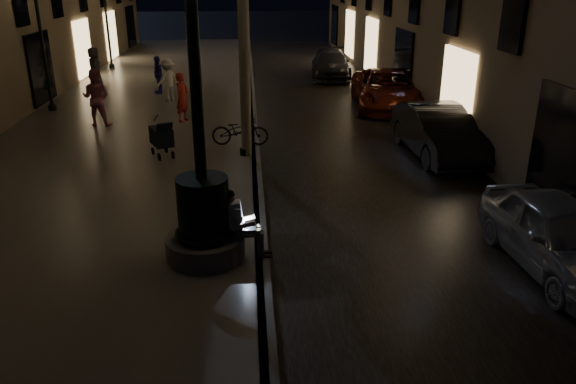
{
  "coord_description": "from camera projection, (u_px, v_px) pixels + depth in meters",
  "views": [
    {
      "loc": [
        -0.18,
        -7.01,
        4.93
      ],
      "look_at": [
        0.54,
        3.0,
        1.01
      ],
      "focal_mm": 35.0,
      "sensor_mm": 36.0,
      "label": 1
    }
  ],
  "objects": [
    {
      "name": "fountain_lamppost",
      "position": [
        203.0,
        205.0,
        9.67
      ],
      "size": [
        1.4,
        1.4,
        5.21
      ],
      "color": "#59595B",
      "rests_on": "promenade"
    },
    {
      "name": "lamp_left_c",
      "position": [
        105.0,
        8.0,
        28.94
      ],
      "size": [
        0.36,
        0.36,
        4.81
      ],
      "color": "black",
      "rests_on": "promenade"
    },
    {
      "name": "ground",
      "position": [
        253.0,
        106.0,
        22.25
      ],
      "size": [
        120.0,
        120.0,
        0.0
      ],
      "primitive_type": "plane",
      "color": "black",
      "rests_on": "ground"
    },
    {
      "name": "pedestrian_pink",
      "position": [
        96.0,
        97.0,
        18.34
      ],
      "size": [
        1.0,
        0.83,
        1.88
      ],
      "primitive_type": "imported",
      "rotation": [
        0.0,
        0.0,
        3.01
      ],
      "color": "#C3677E",
      "rests_on": "promenade"
    },
    {
      "name": "lamp_left_b",
      "position": [
        40.0,
        25.0,
        19.65
      ],
      "size": [
        0.36,
        0.36,
        4.81
      ],
      "color": "black",
      "rests_on": "promenade"
    },
    {
      "name": "car_front",
      "position": [
        559.0,
        235.0,
        9.82
      ],
      "size": [
        1.67,
        3.86,
        1.3
      ],
      "primitive_type": "imported",
      "rotation": [
        0.0,
        0.0,
        0.04
      ],
      "color": "#939699",
      "rests_on": "ground"
    },
    {
      "name": "pedestrian_white",
      "position": [
        168.0,
        80.0,
        22.0
      ],
      "size": [
        1.21,
        1.16,
        1.65
      ],
      "primitive_type": "imported",
      "rotation": [
        0.0,
        0.0,
        3.85
      ],
      "color": "white",
      "rests_on": "promenade"
    },
    {
      "name": "seated_man_laptop",
      "position": [
        239.0,
        221.0,
        9.83
      ],
      "size": [
        0.9,
        0.3,
        1.27
      ],
      "color": "tan",
      "rests_on": "promenade"
    },
    {
      "name": "stroller",
      "position": [
        162.0,
        137.0,
        15.29
      ],
      "size": [
        0.76,
        1.11,
        1.15
      ],
      "rotation": [
        0.0,
        0.0,
        0.42
      ],
      "color": "black",
      "rests_on": "promenade"
    },
    {
      "name": "car_third",
      "position": [
        387.0,
        90.0,
        21.66
      ],
      "size": [
        2.98,
        5.52,
        1.47
      ],
      "primitive_type": "imported",
      "rotation": [
        0.0,
        0.0,
        -0.1
      ],
      "color": "maroon",
      "rests_on": "ground"
    },
    {
      "name": "lamp_curb_c",
      "position": [
        243.0,
        8.0,
        29.41
      ],
      "size": [
        0.36,
        0.36,
        4.81
      ],
      "color": "black",
      "rests_on": "promenade"
    },
    {
      "name": "pedestrian_blue",
      "position": [
        158.0,
        75.0,
        23.43
      ],
      "size": [
        0.74,
        0.98,
        1.55
      ],
      "primitive_type": "imported",
      "rotation": [
        0.0,
        0.0,
        5.17
      ],
      "color": "#282E95",
      "rests_on": "promenade"
    },
    {
      "name": "lamp_curb_b",
      "position": [
        243.0,
        20.0,
        21.98
      ],
      "size": [
        0.36,
        0.36,
        4.81
      ],
      "color": "black",
      "rests_on": "promenade"
    },
    {
      "name": "lamp_curb_d",
      "position": [
        243.0,
        1.0,
        36.84
      ],
      "size": [
        0.36,
        0.36,
        4.81
      ],
      "color": "black",
      "rests_on": "promenade"
    },
    {
      "name": "car_rear",
      "position": [
        331.0,
        65.0,
        28.05
      ],
      "size": [
        2.32,
        4.76,
        1.33
      ],
      "primitive_type": "imported",
      "rotation": [
        0.0,
        0.0,
        -0.1
      ],
      "color": "#2F2F34",
      "rests_on": "ground"
    },
    {
      "name": "bicycle",
      "position": [
        240.0,
        131.0,
        16.41
      ],
      "size": [
        1.69,
        0.69,
        0.87
      ],
      "primitive_type": "imported",
      "rotation": [
        0.0,
        0.0,
        1.5
      ],
      "color": "black",
      "rests_on": "promenade"
    },
    {
      "name": "car_second",
      "position": [
        438.0,
        132.0,
        15.97
      ],
      "size": [
        1.71,
        4.46,
        1.45
      ],
      "primitive_type": "imported",
      "rotation": [
        0.0,
        0.0,
        0.04
      ],
      "color": "black",
      "rests_on": "ground"
    },
    {
      "name": "promenade",
      "position": [
        150.0,
        106.0,
        21.95
      ],
      "size": [
        8.0,
        45.0,
        0.2
      ],
      "primitive_type": "cube",
      "color": "slate",
      "rests_on": "ground"
    },
    {
      "name": "lamp_curb_a",
      "position": [
        242.0,
        43.0,
        14.55
      ],
      "size": [
        0.36,
        0.36,
        4.81
      ],
      "color": "black",
      "rests_on": "promenade"
    },
    {
      "name": "pedestrian_red",
      "position": [
        182.0,
        97.0,
        18.93
      ],
      "size": [
        0.63,
        0.71,
        1.64
      ],
      "primitive_type": "imported",
      "rotation": [
        0.0,
        0.0,
        1.07
      ],
      "color": "red",
      "rests_on": "promenade"
    },
    {
      "name": "pedestrian_dark",
      "position": [
        95.0,
        67.0,
        24.65
      ],
      "size": [
        0.72,
        0.95,
        1.74
      ],
      "primitive_type": "imported",
      "rotation": [
        0.0,
        0.0,
        1.79
      ],
      "color": "#303135",
      "rests_on": "promenade"
    },
    {
      "name": "curb_strip",
      "position": [
        253.0,
        104.0,
        22.21
      ],
      "size": [
        0.25,
        45.0,
        0.2
      ],
      "primitive_type": "cube",
      "color": "#59595B",
      "rests_on": "ground"
    },
    {
      "name": "cobble_lane",
      "position": [
        328.0,
        105.0,
        22.45
      ],
      "size": [
        6.0,
        45.0,
        0.02
      ],
      "primitive_type": "cube",
      "color": "black",
      "rests_on": "ground"
    }
  ]
}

